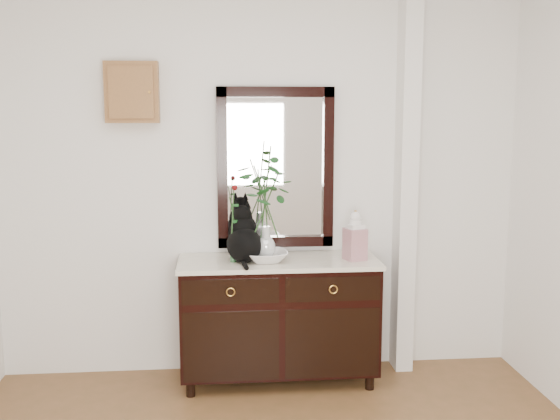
{
  "coord_description": "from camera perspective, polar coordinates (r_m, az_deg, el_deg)",
  "views": [
    {
      "loc": [
        -0.28,
        -2.5,
        1.85
      ],
      "look_at": [
        0.1,
        1.63,
        1.2
      ],
      "focal_mm": 42.0,
      "sensor_mm": 36.0,
      "label": 1
    }
  ],
  "objects": [
    {
      "name": "vase_branches",
      "position": [
        4.24,
        -1.24,
        0.7
      ],
      "size": [
        0.36,
        0.36,
        0.75
      ],
      "primitive_type": null,
      "rotation": [
        0.0,
        0.0,
        -0.01
      ],
      "color": "silver",
      "rests_on": "lotus_bowl"
    },
    {
      "name": "pilaster",
      "position": [
        4.61,
        10.91,
        2.52
      ],
      "size": [
        0.12,
        0.2,
        2.7
      ],
      "primitive_type": "cube",
      "color": "white",
      "rests_on": "ground"
    },
    {
      "name": "wall_back",
      "position": [
        4.52,
        -1.67,
        2.55
      ],
      "size": [
        3.6,
        0.04,
        2.7
      ],
      "primitive_type": "cube",
      "color": "white",
      "rests_on": "ground"
    },
    {
      "name": "lotus_bowl",
      "position": [
        4.3,
        -1.23,
        -4.05
      ],
      "size": [
        0.31,
        0.31,
        0.07
      ],
      "primitive_type": "imported",
      "rotation": [
        0.0,
        0.0,
        0.09
      ],
      "color": "white",
      "rests_on": "sideboard"
    },
    {
      "name": "cat",
      "position": [
        4.28,
        -3.14,
        -2.06
      ],
      "size": [
        0.29,
        0.35,
        0.37
      ],
      "primitive_type": null,
      "rotation": [
        0.0,
        0.0,
        0.1
      ],
      "color": "black",
      "rests_on": "sideboard"
    },
    {
      "name": "sideboard",
      "position": [
        4.47,
        -0.12,
        -9.04
      ],
      "size": [
        1.33,
        0.52,
        0.82
      ],
      "color": "black",
      "rests_on": "ground"
    },
    {
      "name": "wall_mirror",
      "position": [
        4.5,
        -0.39,
        3.68
      ],
      "size": [
        0.8,
        0.06,
        1.1
      ],
      "color": "black",
      "rests_on": "wall_back"
    },
    {
      "name": "key_cabinet",
      "position": [
        4.48,
        -12.76,
        9.97
      ],
      "size": [
        0.35,
        0.1,
        0.4
      ],
      "primitive_type": "cube",
      "color": "brown",
      "rests_on": "wall_back"
    },
    {
      "name": "bud_vase_rose",
      "position": [
        4.26,
        -4.14,
        -1.14
      ],
      "size": [
        0.08,
        0.08,
        0.52
      ],
      "primitive_type": null,
      "rotation": [
        0.0,
        0.0,
        0.23
      ],
      "color": "#2F5D36",
      "rests_on": "sideboard"
    },
    {
      "name": "ginger_jar",
      "position": [
        4.36,
        6.55,
        -2.16
      ],
      "size": [
        0.16,
        0.16,
        0.34
      ],
      "primitive_type": null,
      "rotation": [
        0.0,
        0.0,
        0.32
      ],
      "color": "silver",
      "rests_on": "sideboard"
    }
  ]
}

